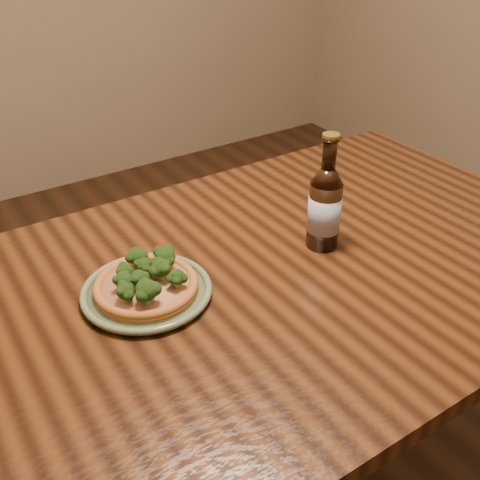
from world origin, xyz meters
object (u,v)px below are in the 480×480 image
table (246,312)px  plate (147,291)px  pizza (146,283)px  beer_bottle (325,207)px

table → plate: (-0.20, 0.05, 0.10)m
pizza → beer_bottle: bearing=-6.3°
pizza → beer_bottle: beer_bottle is taller
pizza → beer_bottle: size_ratio=0.78×
table → pizza: 0.24m
plate → table: bearing=-15.4°
beer_bottle → plate: bearing=161.9°
plate → beer_bottle: 0.41m
plate → pizza: (0.00, -0.00, 0.02)m
table → beer_bottle: 0.28m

